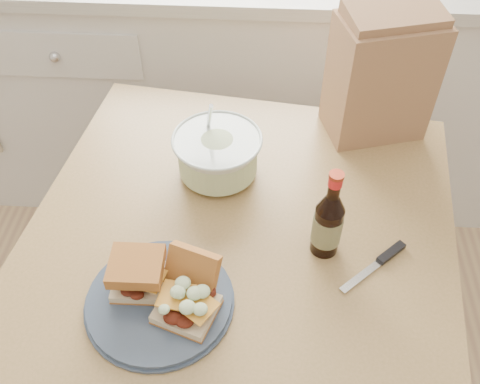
# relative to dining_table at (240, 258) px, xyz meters

# --- Properties ---
(cabinet_run) EXTENTS (2.50, 0.64, 0.94)m
(cabinet_run) POSITION_rel_dining_table_xyz_m (-0.14, 1.00, -0.19)
(cabinet_run) COLOR white
(cabinet_run) RESTS_ON ground
(dining_table) EXTENTS (1.04, 1.04, 0.78)m
(dining_table) POSITION_rel_dining_table_xyz_m (0.00, 0.00, 0.00)
(dining_table) COLOR #AD8451
(dining_table) RESTS_ON ground
(plate) EXTENTS (0.28, 0.28, 0.02)m
(plate) POSITION_rel_dining_table_xyz_m (-0.15, -0.20, 0.12)
(plate) COLOR #3A485E
(plate) RESTS_ON dining_table
(sandwich_left) EXTENTS (0.10, 0.09, 0.08)m
(sandwich_left) POSITION_rel_dining_table_xyz_m (-0.19, -0.17, 0.17)
(sandwich_left) COLOR beige
(sandwich_left) RESTS_ON plate
(sandwich_right) EXTENTS (0.13, 0.18, 0.09)m
(sandwich_right) POSITION_rel_dining_table_xyz_m (-0.09, -0.21, 0.16)
(sandwich_right) COLOR beige
(sandwich_right) RESTS_ON plate
(coleslaw_bowl) EXTENTS (0.21, 0.21, 0.21)m
(coleslaw_bowl) POSITION_rel_dining_table_xyz_m (-0.06, 0.17, 0.17)
(coleslaw_bowl) COLOR white
(coleslaw_bowl) RESTS_ON dining_table
(beer_bottle) EXTENTS (0.06, 0.06, 0.22)m
(beer_bottle) POSITION_rel_dining_table_xyz_m (0.18, -0.05, 0.20)
(beer_bottle) COLOR black
(beer_bottle) RESTS_ON dining_table
(knife) EXTENTS (0.15, 0.14, 0.01)m
(knife) POSITION_rel_dining_table_xyz_m (0.30, -0.07, 0.12)
(knife) COLOR silver
(knife) RESTS_ON dining_table
(paper_bag) EXTENTS (0.27, 0.21, 0.31)m
(paper_bag) POSITION_rel_dining_table_xyz_m (0.32, 0.37, 0.27)
(paper_bag) COLOR #A06F4D
(paper_bag) RESTS_ON dining_table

